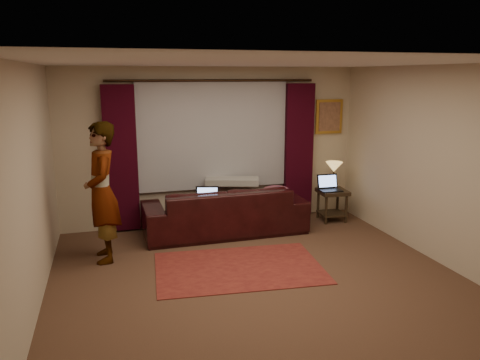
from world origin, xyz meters
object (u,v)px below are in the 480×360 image
laptop_table (331,183)px  person (102,193)px  laptop_sofa (207,197)px  tiffany_lamp (334,175)px  end_table (332,205)px  sofa (224,201)px

laptop_table → person: (-3.71, -0.69, 0.26)m
person → laptop_sofa: bearing=103.8°
laptop_sofa → tiffany_lamp: size_ratio=0.83×
end_table → laptop_table: size_ratio=1.37×
laptop_sofa → tiffany_lamp: bearing=23.9°
laptop_sofa → end_table: (2.25, 0.23, -0.37)m
end_table → laptop_table: laptop_table is taller
sofa → laptop_table: size_ratio=6.41×
laptop_table → sofa: bearing=-177.1°
end_table → tiffany_lamp: tiffany_lamp is taller
end_table → tiffany_lamp: bearing=60.1°
sofa → end_table: bearing=-178.0°
laptop_sofa → end_table: size_ratio=0.71×
laptop_table → person: person is taller
end_table → laptop_table: 0.41m
sofa → person: size_ratio=1.35×
sofa → laptop_sofa: (-0.31, -0.14, 0.13)m
laptop_table → end_table: bearing=35.3°
tiffany_lamp → sofa: bearing=-174.1°
person → laptop_table: bearing=96.1°
tiffany_lamp → laptop_table: bearing=-129.8°
person → end_table: bearing=96.5°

